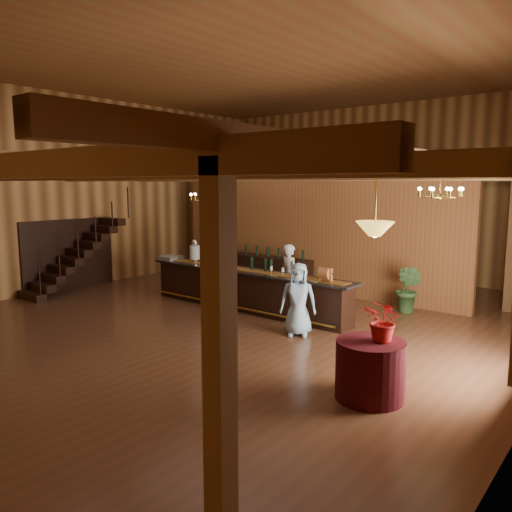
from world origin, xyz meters
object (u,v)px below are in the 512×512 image
Objects in this scene: guest at (298,299)px; round_table at (370,370)px; raffle_drum at (325,273)px; beverage_dispenser at (195,251)px; bartender at (290,276)px; floor_plant at (408,289)px; backbar_shelf at (262,271)px; chandelier_left at (206,197)px; chandelier_right at (440,192)px; staff_second at (215,260)px; pendant_lamp at (375,229)px; tasting_bar at (246,290)px.

round_table is at bearing -66.43° from guest.
raffle_drum is 3.65m from round_table.
bartender is (2.52, 0.71, -0.47)m from beverage_dispenser.
guest reaches higher than floor_plant.
round_table is at bearing -39.82° from backbar_shelf.
chandelier_left is at bearing 154.53° from round_table.
beverage_dispenser is 0.53× the size of floor_plant.
chandelier_right is at bearing -19.65° from backbar_shelf.
staff_second is (-3.92, 0.80, -0.18)m from raffle_drum.
chandelier_right is (5.79, 0.12, 0.17)m from chandelier_left.
floor_plant is (-1.27, 1.94, -2.29)m from chandelier_right.
beverage_dispenser is 4.06m from guest.
pendant_lamp is 3.49m from guest.
round_table is 3.09m from guest.
pendant_lamp is at bearing -48.65° from raffle_drum.
round_table is at bearing -23.84° from beverage_dispenser.
backbar_shelf is at bearing -109.03° from staff_second.
floor_plant is at bearing 34.89° from tasting_bar.
guest is (2.11, -0.91, 0.24)m from tasting_bar.
raffle_drum is 0.30× the size of floor_plant.
raffle_drum is 0.38× the size of pendant_lamp.
chandelier_left is 1.00× the size of chandelier_right.
chandelier_left is (-5.95, 2.83, 2.26)m from round_table.
backbar_shelf is at bearing 139.21° from pendant_lamp.
chandelier_right is at bearing 167.39° from staff_second.
chandelier_right is at bearing 93.07° from round_table.
round_table is 1.07× the size of pendant_lamp.
pendant_lamp reaches higher than beverage_dispenser.
tasting_bar is 1.92m from staff_second.
tasting_bar is 6.46× the size of pendant_lamp.
chandelier_right is at bearing 7.07° from raffle_drum.
bartender is 2.18m from guest.
chandelier_left is 5.40m from floor_plant.
tasting_bar is at bearing 127.08° from guest.
floor_plant is (1.03, 3.06, -0.17)m from guest.
beverage_dispenser is at bearing -177.13° from chandelier_left.
raffle_drum is at bearing 131.35° from pendant_lamp.
raffle_drum is at bearing 171.50° from bartender.
pendant_lamp is at bearing -30.45° from tasting_bar.
chandelier_right is (-0.16, 2.95, 2.43)m from round_table.
staff_second is (0.08, 0.67, -0.29)m from beverage_dispenser.
staff_second reaches higher than guest.
chandelier_right is 0.41× the size of staff_second.
pendant_lamp reaches higher than guest.
bartender is 1.07× the size of guest.
staff_second is at bearing 175.11° from chandelier_right.
staff_second is 4.17m from guest.
backbar_shelf is 4.06× the size of chandelier_left.
raffle_drum is at bearing 53.72° from guest.
raffle_drum is 3.91m from chandelier_left.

